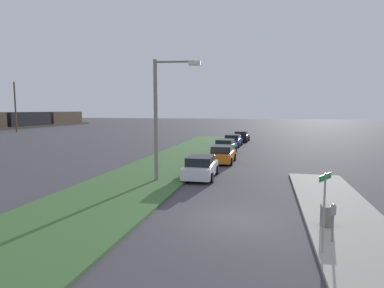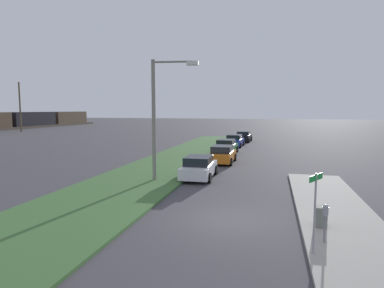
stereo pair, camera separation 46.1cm
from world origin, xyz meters
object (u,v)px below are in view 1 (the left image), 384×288
Objects in this scene: parked_car_green at (225,147)px; utility_box at (327,217)px; parked_car_orange at (222,154)px; parked_car_black at (241,137)px; parking_meter at (333,215)px; parked_car_blue at (233,141)px; parked_car_white at (201,167)px; street_sign at (324,202)px; distant_utility_pole at (15,107)px; streetlight at (161,111)px.

parked_car_green reaches higher than utility_box.
parked_car_orange is 0.99× the size of parked_car_green.
parking_meter is at bearing -167.96° from parked_car_black.
parked_car_white is at bearing -178.03° from parked_car_blue.
street_sign reaches higher than parked_car_white.
parked_car_green is at bearing 17.31° from utility_box.
distant_utility_pole is (45.22, 51.45, 3.95)m from parking_meter.
parked_car_white and parked_car_blue have the same top height.
parked_car_orange is at bearing -177.61° from parked_car_black.
parked_car_black is 27.49m from streetlight.
parked_car_blue reaches higher than parking_meter.
street_sign reaches higher than utility_box.
street_sign reaches higher than parked_car_blue.
parked_car_white is at bearing -128.33° from distant_utility_pole.
parked_car_white reaches higher than utility_box.
parked_car_black is (13.04, -0.67, 0.00)m from parked_car_green.
parked_car_orange is 5.94m from parked_car_green.
streetlight is (-8.13, 2.72, 3.67)m from parked_car_orange.
utility_box is (-14.53, -5.88, -0.27)m from parked_car_orange.
parked_car_blue is 30.24m from street_sign.
streetlight reaches higher than street_sign.
parked_car_black is at bearing -0.30° from parked_car_green.
utility_box is at bearing -157.28° from parked_car_orange.
parking_meter is at bearing -25.27° from street_sign.
parked_car_black is 1.69× the size of street_sign.
parked_car_blue is (19.14, -0.18, 0.00)m from parked_car_white.
street_sign is at bearing -168.91° from parked_car_black.
distant_utility_pole is at bearing 49.07° from streetlight.
streetlight is (-27.09, 2.90, 3.67)m from parked_car_black.
distant_utility_pole reaches higher than streetlight.
parked_car_green and parked_car_blue have the same top height.
utility_box is 0.35× the size of street_sign.
streetlight is (-14.04, 2.23, 3.67)m from parked_car_green.
streetlight is at bearing 173.64° from parked_car_green.
parked_car_blue is 3.09× the size of parking_meter.
parked_car_green is 50.95m from distant_utility_pole.
street_sign is at bearing -161.94° from parked_car_orange.
distant_utility_pole reaches higher than parked_car_blue.
parked_car_blue is 1.00× the size of parked_car_black.
parked_car_black reaches higher than parking_meter.
parked_car_blue is at bearing -6.40° from streetlight.
parked_car_blue is 29.38m from parking_meter.
distant_utility_pole reaches higher than street_sign.
parked_car_blue is at bearing -1.98° from parked_car_white.
parked_car_blue is (12.61, 0.39, 0.00)m from parked_car_orange.
parking_meter is 12.14m from streetlight.
street_sign is at bearing -137.98° from streetlight.
parked_car_blue is 1.68× the size of street_sign.
parking_meter is 0.54× the size of street_sign.
parking_meter is at bearing -131.31° from distant_utility_pole.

